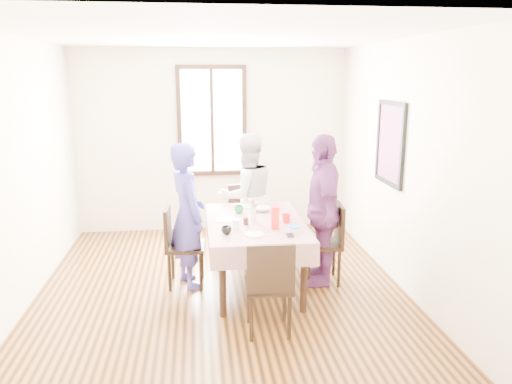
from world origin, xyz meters
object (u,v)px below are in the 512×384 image
Objects in this scene: chair_far at (246,221)px; chair_near at (269,285)px; chair_left at (186,246)px; person_left at (186,216)px; chair_right at (322,243)px; person_far at (246,196)px; person_right at (322,210)px; dining_table at (255,254)px.

chair_far is 2.03m from chair_near.
person_left is (0.02, 0.00, 0.35)m from chair_left.
person_far is (-0.77, 0.95, 0.35)m from chair_right.
person_right is at bearing 108.67° from person_far.
chair_left is at bearing 126.31° from chair_near.
person_right is (0.75, -0.97, 0.40)m from chair_far.
chair_left is 0.35m from person_left.
chair_right is 0.57× the size of person_far.
chair_near is 0.53× the size of person_right.
chair_far is at bearing -60.15° from person_left.
chair_right is 0.53× the size of person_right.
person_far reaches higher than chair_far.
chair_far is at bearing -136.50° from person_right.
person_left is (-1.52, 0.09, 0.35)m from chair_right.
chair_near is at bearing -166.60° from person_left.
dining_table is at bearing 70.41° from person_far.
chair_right is at bearing 3.43° from dining_table.
person_right reaches higher than person_far.
chair_right is at bearing 95.78° from person_right.
chair_right is 1.56m from person_left.
person_right is at bearing 89.58° from chair_left.
person_left is 1.14m from person_far.
person_left is at bearing 93.05° from chair_left.
person_far is at bearing -135.96° from person_right.
person_left reaches higher than chair_left.
chair_near is 2.04m from person_far.
chair_far is 0.57× the size of person_far.
dining_table is 0.92× the size of person_far.
chair_far is at bearing 90.00° from dining_table.
person_left is at bearing -87.75° from person_right.
chair_right is 1.24m from chair_far.
chair_far is (-0.77, 0.97, 0.00)m from chair_right.
person_far is (0.75, 0.86, -0.01)m from person_left.
chair_right is at bearing -113.09° from person_left.
chair_near is at bearing 70.41° from person_far.
chair_far is 0.53× the size of person_right.
person_left is (-0.75, 0.14, 0.43)m from dining_table.
chair_near is 1.36m from person_right.
person_right reaches higher than chair_far.
person_left is 1.50m from person_right.
chair_left is 1.57m from person_right.
dining_table is 1.02m from chair_near.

